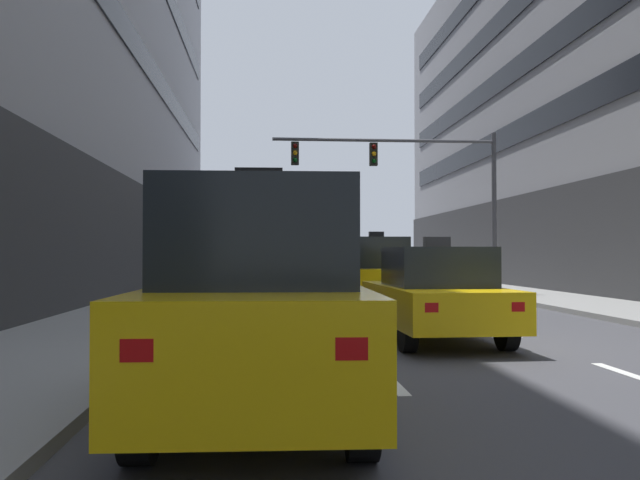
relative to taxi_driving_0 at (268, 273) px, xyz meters
name	(u,v)px	position (x,y,z in m)	size (l,w,h in m)	color
ground_plane	(450,346)	(3.15, -14.93, -0.84)	(120.00, 120.00, 0.00)	#424247
sidewalk_left	(62,346)	(-3.43, -14.93, -0.77)	(3.44, 80.00, 0.14)	gray
lane_stripe_l1_s3	(389,379)	(1.53, -17.93, -0.83)	(0.16, 2.00, 0.01)	silver
lane_stripe_l1_s4	(344,333)	(1.53, -12.93, -0.83)	(0.16, 2.00, 0.01)	silver
lane_stripe_l1_s5	(324,312)	(1.53, -7.93, -0.83)	(0.16, 2.00, 0.01)	silver
lane_stripe_l1_s6	(312,299)	(1.53, -2.93, -0.83)	(0.16, 2.00, 0.01)	silver
lane_stripe_l1_s7	(304,291)	(1.53, 2.07, -0.83)	(0.16, 2.00, 0.01)	silver
lane_stripe_l1_s8	(299,286)	(1.53, 7.07, -0.83)	(0.16, 2.00, 0.01)	silver
lane_stripe_l1_s9	(295,282)	(1.53, 12.07, -0.83)	(0.16, 2.00, 0.01)	silver
lane_stripe_l1_s10	(292,279)	(1.53, 17.07, -0.83)	(0.16, 2.00, 0.01)	silver
lane_stripe_l2_s3	(633,376)	(4.78, -17.93, -0.83)	(0.16, 2.00, 0.01)	silver
lane_stripe_l2_s4	(501,332)	(4.78, -12.93, -0.83)	(0.16, 2.00, 0.01)	silver
lane_stripe_l2_s5	(439,311)	(4.78, -7.93, -0.83)	(0.16, 2.00, 0.01)	silver
lane_stripe_l2_s6	(403,299)	(4.78, -2.93, -0.83)	(0.16, 2.00, 0.01)	silver
lane_stripe_l2_s7	(379,291)	(4.78, 2.07, -0.83)	(0.16, 2.00, 0.01)	silver
lane_stripe_l2_s8	(363,286)	(4.78, 7.07, -0.83)	(0.16, 2.00, 0.01)	silver
lane_stripe_l2_s9	(351,282)	(4.78, 12.07, -0.83)	(0.16, 2.00, 0.01)	silver
lane_stripe_l2_s10	(341,278)	(4.78, 17.07, -0.83)	(0.16, 2.00, 0.01)	silver
taxi_driving_0	(268,273)	(0.00, 0.00, 0.00)	(2.07, 4.59, 1.88)	black
car_driving_1	(337,271)	(3.16, 4.11, -0.03)	(1.99, 4.44, 1.64)	black
car_driving_2	(265,264)	(-0.19, 14.95, 0.17)	(1.89, 4.24, 2.02)	black
taxi_driving_3	(262,280)	(-0.12, -12.69, 0.24)	(1.93, 4.47, 2.33)	black
taxi_driving_4	(435,295)	(3.06, -14.26, 0.01)	(2.03, 4.64, 1.91)	black
taxi_driving_5	(259,303)	(-0.10, -19.78, 0.29)	(2.06, 4.70, 2.44)	black
taxi_driving_6	(377,273)	(3.16, -7.05, 0.20)	(1.91, 4.34, 2.26)	black
traffic_signal_0	(416,176)	(5.47, -2.07, 3.66)	(8.36, 0.35, 6.00)	#4C4C51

